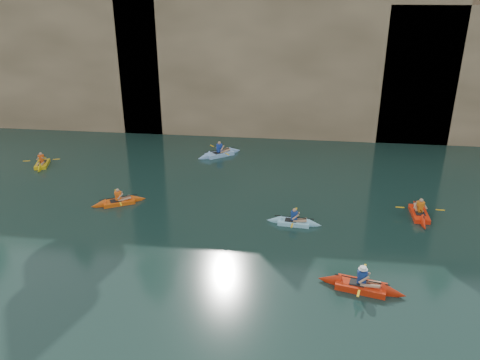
# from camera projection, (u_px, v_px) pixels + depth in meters

# --- Properties ---
(ground) EXTENTS (160.00, 160.00, 0.00)m
(ground) POSITION_uv_depth(u_px,v_px,m) (186.00, 328.00, 15.55)
(ground) COLOR black
(ground) RESTS_ON ground
(cliff) EXTENTS (70.00, 16.00, 12.00)m
(cliff) POSITION_uv_depth(u_px,v_px,m) (264.00, 43.00, 40.74)
(cliff) COLOR tan
(cliff) RESTS_ON ground
(cliff_slab_west) EXTENTS (26.00, 2.40, 10.56)m
(cliff_slab_west) POSITION_uv_depth(u_px,v_px,m) (2.00, 59.00, 36.62)
(cliff_slab_west) COLOR tan
(cliff_slab_west) RESTS_ON ground
(cliff_slab_center) EXTENTS (24.00, 2.40, 11.40)m
(cliff_slab_center) POSITION_uv_depth(u_px,v_px,m) (283.00, 59.00, 33.84)
(cliff_slab_center) COLOR tan
(cliff_slab_center) RESTS_ON ground
(sea_cave_west) EXTENTS (4.50, 1.00, 4.00)m
(sea_cave_west) POSITION_uv_depth(u_px,v_px,m) (28.00, 103.00, 37.05)
(sea_cave_west) COLOR black
(sea_cave_west) RESTS_ON ground
(sea_cave_center) EXTENTS (3.50, 1.00, 3.20)m
(sea_cave_center) POSITION_uv_depth(u_px,v_px,m) (202.00, 114.00, 35.53)
(sea_cave_center) COLOR black
(sea_cave_center) RESTS_ON ground
(sea_cave_east) EXTENTS (5.00, 1.00, 4.50)m
(sea_cave_east) POSITION_uv_depth(u_px,v_px,m) (392.00, 111.00, 33.61)
(sea_cave_east) COLOR black
(sea_cave_east) RESTS_ON ground
(main_kayaker) EXTENTS (3.34, 2.18, 1.21)m
(main_kayaker) POSITION_uv_depth(u_px,v_px,m) (361.00, 286.00, 17.50)
(main_kayaker) COLOR red
(main_kayaker) RESTS_ON ground
(kayaker_orange) EXTENTS (2.79, 1.96, 1.08)m
(kayaker_orange) POSITION_uv_depth(u_px,v_px,m) (119.00, 202.00, 24.41)
(kayaker_orange) COLOR #EC550E
(kayaker_orange) RESTS_ON ground
(kayaker_ltblue_near) EXTENTS (2.69, 2.09, 1.04)m
(kayaker_ltblue_near) POSITION_uv_depth(u_px,v_px,m) (294.00, 222.00, 22.32)
(kayaker_ltblue_near) COLOR #98E1FF
(kayaker_ltblue_near) RESTS_ON ground
(kayaker_red_far) EXTENTS (2.32, 3.21, 1.17)m
(kayaker_red_far) POSITION_uv_depth(u_px,v_px,m) (419.00, 213.00, 23.13)
(kayaker_red_far) COLOR red
(kayaker_red_far) RESTS_ON ground
(kayaker_yellow) EXTENTS (2.13, 2.78, 1.11)m
(kayaker_yellow) POSITION_uv_depth(u_px,v_px,m) (42.00, 164.00, 29.63)
(kayaker_yellow) COLOR yellow
(kayaker_yellow) RESTS_ON ground
(kayaker_ltblue_mid) EXTENTS (3.01, 2.69, 1.25)m
(kayaker_ltblue_mid) POSITION_uv_depth(u_px,v_px,m) (220.00, 154.00, 31.37)
(kayaker_ltblue_mid) COLOR #98C6FF
(kayaker_ltblue_mid) RESTS_ON ground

